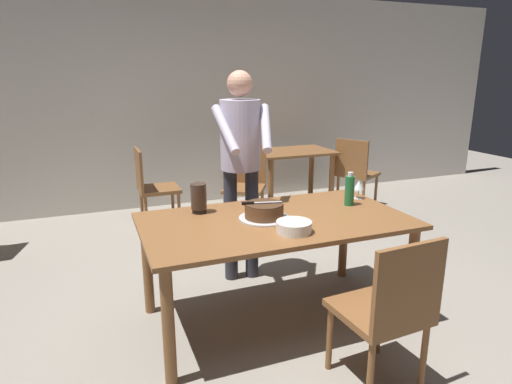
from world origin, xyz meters
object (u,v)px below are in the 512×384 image
Objects in this scene: background_chair_1 at (355,170)px; background_chair_2 at (152,184)px; cake_on_platter at (264,212)px; wine_glass_near at (359,186)px; background_chair_0 at (245,182)px; chair_near_side at (388,308)px; hurricane_lamp at (199,198)px; background_table at (293,163)px; cake_knife at (254,203)px; plate_stack at (295,227)px; main_dining_table at (276,232)px; water_bottle at (350,190)px; person_cutting_cake at (241,154)px.

background_chair_2 is (-2.55, 0.20, 0.00)m from background_chair_1.
wine_glass_near is (0.87, 0.20, 0.05)m from cake_on_platter.
background_chair_0 reaches higher than cake_on_platter.
background_chair_0 is at bearing 85.20° from chair_near_side.
chair_near_side is at bearing -115.75° from wine_glass_near.
hurricane_lamp is 2.77m from background_table.
background_chair_1 is (1.25, 1.88, -0.36)m from wine_glass_near.
background_chair_1 is (2.19, 2.06, -0.37)m from cake_knife.
background_chair_0 is (0.59, 2.01, -0.31)m from cake_on_platter.
background_chair_1 is (2.50, 1.78, -0.37)m from hurricane_lamp.
chair_near_side is (0.27, -0.59, -0.29)m from plate_stack.
water_bottle is at bearing 8.58° from main_dining_table.
water_bottle reaches higher than background_chair_0.
person_cutting_cake is at bearing -127.10° from background_table.
water_bottle is 0.90m from person_cutting_cake.
background_chair_0 is (0.24, 2.91, 0.00)m from chair_near_side.
wine_glass_near is 0.16× the size of chair_near_side.
background_chair_2 is at bearing -175.64° from background_table.
person_cutting_cake reaches higher than cake_knife.
background_chair_2 is at bearing 101.18° from plate_stack.
cake_knife is 0.41m from hurricane_lamp.
hurricane_lamp is at bearing 141.71° from cake_on_platter.
person_cutting_cake is at bearing 89.90° from main_dining_table.
plate_stack is 1.02m from person_cutting_cake.
wine_glass_near is 1.25m from hurricane_lamp.
main_dining_table is 12.39× the size of wine_glass_near.
person_cutting_cake is (0.08, 0.68, 0.27)m from cake_on_platter.
hurricane_lamp is 0.23× the size of background_chair_2.
background_table is (1.31, 2.71, -0.21)m from plate_stack.
background_table is (1.76, 2.12, -0.28)m from hurricane_lamp.
cake_on_platter is 0.72m from water_bottle.
main_dining_table is 0.85m from wine_glass_near.
plate_stack is at bearing -115.79° from background_table.
cake_knife is at bearing -136.79° from background_chair_1.
wine_glass_near is (0.94, 0.18, -0.01)m from cake_knife.
background_chair_0 is (0.97, 1.72, -0.37)m from hurricane_lamp.
plate_stack is at bearing -149.57° from water_bottle.
chair_near_side is at bearing -110.49° from water_bottle.
background_chair_2 is (-0.50, 2.30, -0.16)m from main_dining_table.
cake_knife is 0.30× the size of background_chair_1.
main_dining_table reaches higher than background_table.
cake_on_platter is 1.01m from chair_near_side.
main_dining_table is 1.98× the size of background_chair_0.
person_cutting_cake is at bearing -111.14° from background_chair_0.
water_bottle is at bearing -86.58° from background_chair_0.
plate_stack is 0.74m from water_bottle.
wine_glass_near is 1.26m from chair_near_side.
water_bottle is 1.09m from chair_near_side.
background_chair_1 reaches higher than cake_on_platter.
person_cutting_cake reaches higher than wine_glass_near.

